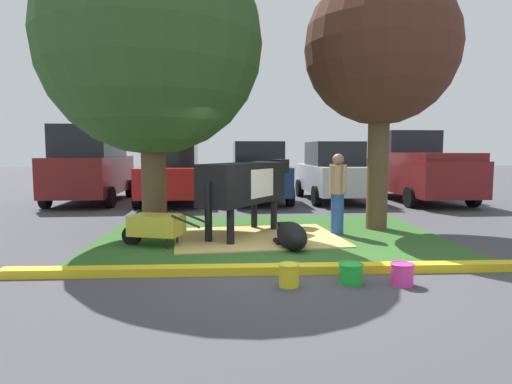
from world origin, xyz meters
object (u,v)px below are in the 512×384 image
Objects in this scene: cow_holstein at (246,183)px; suv_black at (91,164)px; shade_tree_left at (151,43)px; bucket_yellow at (289,275)px; sedan_silver at (333,172)px; person_handler at (338,191)px; pickup_truck_maroon at (416,168)px; sedan_red at (172,173)px; calf_lying at (291,235)px; wheelbarrow at (155,226)px; bucket_pink at (402,273)px; hatchback_white at (257,172)px; bucket_green at (351,273)px; shade_tree_right at (381,49)px.

suv_black is (-4.99, 6.06, 0.19)m from cow_holstein.
shade_tree_left reaches higher than bucket_yellow.
shade_tree_left is at bearing -131.41° from sedan_silver.
suv_black is at bearing 138.52° from person_handler.
sedan_red is at bearing -178.53° from pickup_truck_maroon.
calf_lying is at bearing -51.65° from suv_black.
wheelbarrow is at bearing -124.84° from sedan_silver.
person_handler is 0.38× the size of sedan_silver.
bucket_pink is at bearing -113.75° from pickup_truck_maroon.
suv_black reaches higher than bucket_yellow.
sedan_silver is at bearing 71.60° from calf_lying.
cow_holstein reaches higher than bucket_yellow.
pickup_truck_maroon reaches higher than hatchback_white.
sedan_silver reaches higher than bucket_yellow.
bucket_yellow is 0.84m from bucket_green.
wheelbarrow is at bearing 145.62° from bucket_pink.
calf_lying is 2.46m from wheelbarrow.
pickup_truck_maroon reaches higher than sedan_red.
cow_holstein is 3.63m from bucket_green.
shade_tree_right is at bearing 30.52° from person_handler.
shade_tree_right is 16.86× the size of bucket_green.
shade_tree_right reaches higher than suv_black.
bucket_green is 10.46m from pickup_truck_maroon.
bucket_green is (0.83, 0.09, -0.02)m from bucket_yellow.
bucket_green is 9.38m from hatchback_white.
cow_holstein is (1.90, -0.32, -2.80)m from shade_tree_left.
bucket_green is 0.07× the size of sedan_red.
wheelbarrow is 6.73m from sedan_red.
cow_holstein is 1.75× the size of wheelbarrow.
cow_holstein is at bearing -117.64° from sedan_silver.
hatchback_white is at bearing 66.76° from shade_tree_left.
person_handler is (1.11, 1.20, 0.66)m from calf_lying.
suv_black is at bearing 120.00° from bucket_yellow.
person_handler is at bearing -41.48° from suv_black.
hatchback_white reaches higher than calf_lying.
hatchback_white is 5.49m from pickup_truck_maroon.
calf_lying is 8.98m from pickup_truck_maroon.
shade_tree_right is 1.25× the size of sedan_silver.
bucket_yellow is (0.45, -3.36, -0.92)m from cow_holstein.
shade_tree_left is at bearing -61.74° from suv_black.
sedan_red is (-3.55, 9.04, 0.84)m from bucket_green.
suv_black reaches higher than calf_lying.
calf_lying is 0.30× the size of sedan_silver.
shade_tree_right is 7.87m from sedan_red.
pickup_truck_maroon is (3.15, 5.40, -2.77)m from shade_tree_right.
shade_tree_right is 5.96m from bucket_yellow.
suv_black is at bearing 179.93° from hatchback_white.
suv_black is at bearing 129.47° from cow_holstein.
sedan_silver reaches higher than bucket_pink.
hatchback_white is (5.55, -0.01, -0.29)m from suv_black.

